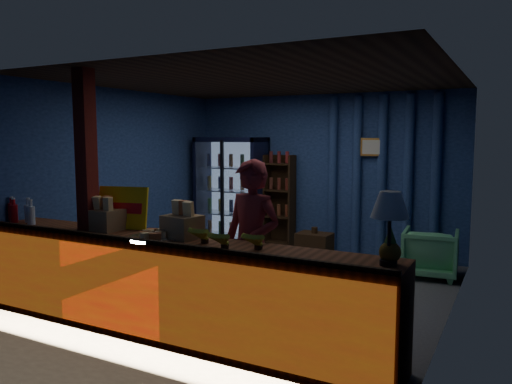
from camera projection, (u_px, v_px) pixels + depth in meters
ground at (262, 284)px, 6.48m from camera, size 4.60×4.60×0.00m
room_walls at (262, 164)px, 6.31m from camera, size 4.60×4.60×4.60m
counter at (170, 288)px, 4.75m from camera, size 4.40×0.57×0.99m
support_post at (88, 196)px, 5.15m from camera, size 0.16×0.16×2.60m
beverage_cooler at (233, 192)px, 8.78m from camera, size 1.20×0.62×1.90m
bottle_shelf at (280, 202)px, 8.53m from camera, size 0.50×0.28×1.60m
curtain_folds at (382, 176)px, 7.75m from camera, size 1.74×0.14×2.50m
framed_picture at (372, 147)px, 7.73m from camera, size 0.36×0.04×0.28m
shopkeeper at (252, 246)px, 4.86m from camera, size 0.66×0.47×1.70m
green_chair at (430, 253)px, 6.81m from camera, size 0.76×0.78×0.66m
side_table at (314, 248)px, 7.55m from camera, size 0.52×0.39×0.55m
yellow_sign at (123, 208)px, 5.21m from camera, size 0.56×0.23×0.44m
soda_bottles at (21, 212)px, 5.61m from camera, size 0.51×0.17×0.28m
snack_box_left at (105, 218)px, 5.14m from camera, size 0.35×0.29×0.35m
snack_box_centre at (182, 225)px, 4.74m from camera, size 0.38×0.33×0.36m
pastry_tray at (154, 236)px, 4.70m from camera, size 0.49×0.49×0.08m
banana_bunches at (226, 238)px, 4.33m from camera, size 0.79×0.30×0.17m
table_lamp at (390, 208)px, 3.70m from camera, size 0.29×0.29×0.56m
pineapple at (390, 249)px, 3.77m from camera, size 0.16×0.16×0.28m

